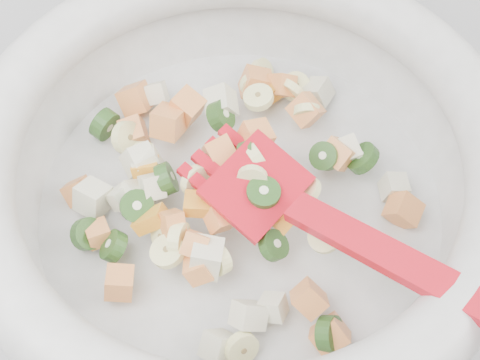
{
  "coord_description": "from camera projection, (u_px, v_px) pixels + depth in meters",
  "views": [
    {
      "loc": [
        0.0,
        1.11,
        1.38
      ],
      "look_at": [
        -0.02,
        1.4,
        0.95
      ],
      "focal_mm": 50.0,
      "sensor_mm": 36.0,
      "label": 1
    }
  ],
  "objects": [
    {
      "name": "mixing_bowl",
      "position": [
        240.0,
        170.0,
        0.51
      ],
      "size": [
        0.44,
        0.42,
        0.13
      ],
      "color": "#BABAB8",
      "rests_on": "counter"
    },
    {
      "name": "counter",
      "position": [
        255.0,
        343.0,
        0.96
      ],
      "size": [
        2.0,
        0.6,
        0.9
      ],
      "primitive_type": "cube",
      "color": "#98999E",
      "rests_on": "ground"
    }
  ]
}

